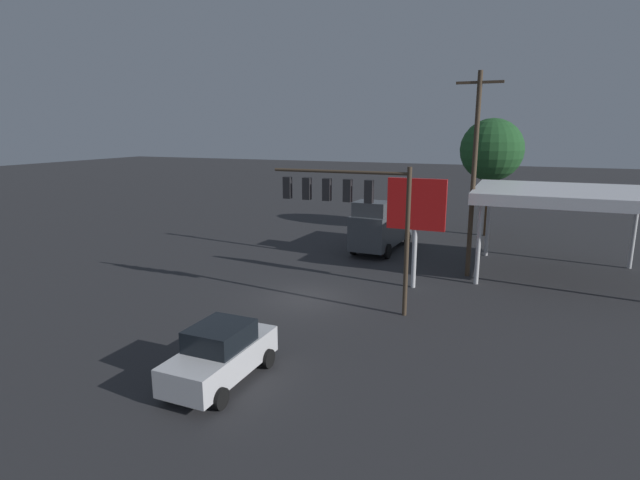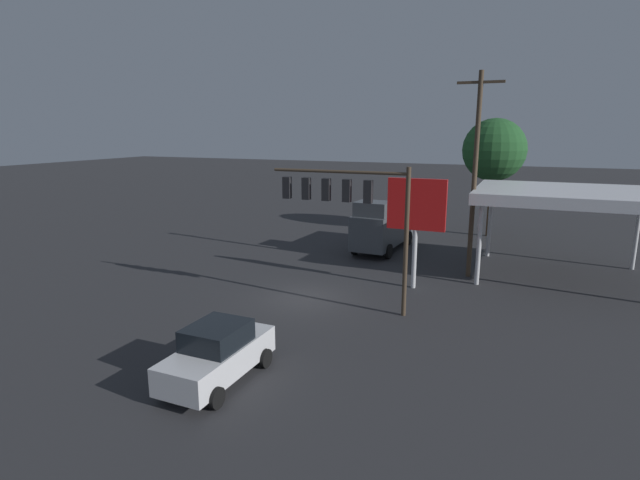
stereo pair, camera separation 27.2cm
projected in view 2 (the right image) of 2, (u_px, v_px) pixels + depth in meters
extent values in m
plane|color=#2D2D30|center=(304.00, 298.00, 24.34)|extent=(200.00, 200.00, 0.00)
cylinder|color=#473828|center=(406.00, 244.00, 21.41)|extent=(0.20, 0.20, 6.54)
cylinder|color=#473828|center=(338.00, 172.00, 21.96)|extent=(6.29, 0.14, 0.14)
cube|color=black|center=(368.00, 192.00, 21.61)|extent=(0.36, 0.28, 1.00)
sphere|color=#FF4141|center=(370.00, 184.00, 21.71)|extent=(0.22, 0.22, 0.22)
sphere|color=#392305|center=(369.00, 191.00, 21.78)|extent=(0.22, 0.22, 0.22)
sphere|color=black|center=(369.00, 198.00, 21.84)|extent=(0.22, 0.22, 0.22)
cube|color=black|center=(347.00, 191.00, 21.98)|extent=(0.36, 0.28, 1.00)
sphere|color=#FF4141|center=(348.00, 183.00, 22.08)|extent=(0.22, 0.22, 0.22)
sphere|color=#392305|center=(348.00, 190.00, 22.15)|extent=(0.22, 0.22, 0.22)
sphere|color=black|center=(348.00, 197.00, 22.22)|extent=(0.22, 0.22, 0.22)
cube|color=black|center=(326.00, 190.00, 22.36)|extent=(0.36, 0.28, 1.00)
sphere|color=#FF4141|center=(328.00, 183.00, 22.46)|extent=(0.22, 0.22, 0.22)
sphere|color=#392305|center=(328.00, 189.00, 22.52)|extent=(0.22, 0.22, 0.22)
sphere|color=black|center=(328.00, 196.00, 22.59)|extent=(0.22, 0.22, 0.22)
cube|color=black|center=(306.00, 189.00, 22.73)|extent=(0.36, 0.28, 1.00)
sphere|color=#FF4141|center=(308.00, 182.00, 22.83)|extent=(0.22, 0.22, 0.22)
sphere|color=#392305|center=(308.00, 188.00, 22.90)|extent=(0.22, 0.22, 0.22)
sphere|color=black|center=(308.00, 195.00, 22.96)|extent=(0.22, 0.22, 0.22)
cube|color=black|center=(287.00, 188.00, 23.11)|extent=(0.36, 0.28, 1.00)
sphere|color=#FF4141|center=(289.00, 181.00, 23.21)|extent=(0.22, 0.22, 0.22)
sphere|color=#392305|center=(289.00, 187.00, 23.27)|extent=(0.22, 0.22, 0.22)
sphere|color=black|center=(289.00, 194.00, 23.34)|extent=(0.22, 0.22, 0.22)
cylinder|color=#473828|center=(474.00, 178.00, 26.81)|extent=(0.26, 0.26, 11.05)
cube|color=#473828|center=(481.00, 82.00, 25.74)|extent=(2.40, 0.14, 0.14)
cube|color=silver|center=(567.00, 195.00, 26.98)|extent=(9.33, 7.82, 0.60)
cube|color=red|center=(563.00, 187.00, 30.51)|extent=(9.33, 0.06, 0.36)
cylinder|color=silver|center=(637.00, 234.00, 28.94)|extent=(0.24, 0.24, 4.29)
cylinder|color=silver|center=(490.00, 223.00, 32.04)|extent=(0.24, 0.24, 4.29)
cylinder|color=silver|center=(479.00, 245.00, 26.09)|extent=(0.24, 0.24, 4.29)
cylinder|color=silver|center=(415.00, 234.00, 25.38)|extent=(0.24, 0.24, 5.68)
cube|color=red|center=(417.00, 204.00, 25.05)|extent=(2.96, 0.24, 2.60)
cube|color=black|center=(417.00, 204.00, 25.17)|extent=(2.07, 0.04, 0.91)
cube|color=#474C51|center=(383.00, 227.00, 33.88)|extent=(2.70, 6.92, 2.20)
cube|color=#45494E|center=(373.00, 209.00, 31.71)|extent=(2.22, 1.92, 0.90)
cylinder|color=black|center=(389.00, 251.00, 31.68)|extent=(0.28, 0.97, 0.96)
cylinder|color=black|center=(355.00, 248.00, 32.69)|extent=(0.28, 0.97, 0.96)
cylinder|color=black|center=(409.00, 238.00, 35.54)|extent=(0.28, 0.97, 0.96)
cylinder|color=black|center=(378.00, 235.00, 36.56)|extent=(0.28, 0.97, 0.96)
cube|color=silver|center=(218.00, 358.00, 16.23)|extent=(1.87, 4.43, 0.90)
cube|color=black|center=(217.00, 335.00, 16.06)|extent=(1.69, 2.03, 0.70)
cylinder|color=black|center=(216.00, 398.00, 14.69)|extent=(0.23, 0.66, 0.66)
cylinder|color=black|center=(167.00, 385.00, 15.42)|extent=(0.23, 0.66, 0.66)
cylinder|color=black|center=(265.00, 358.00, 17.24)|extent=(0.23, 0.66, 0.66)
cylinder|color=black|center=(221.00, 349.00, 17.97)|extent=(0.23, 0.66, 0.66)
cylinder|color=#4C331E|center=(490.00, 204.00, 38.05)|extent=(0.36, 0.36, 4.93)
sphere|color=#235628|center=(494.00, 150.00, 37.16)|extent=(4.66, 4.66, 4.66)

